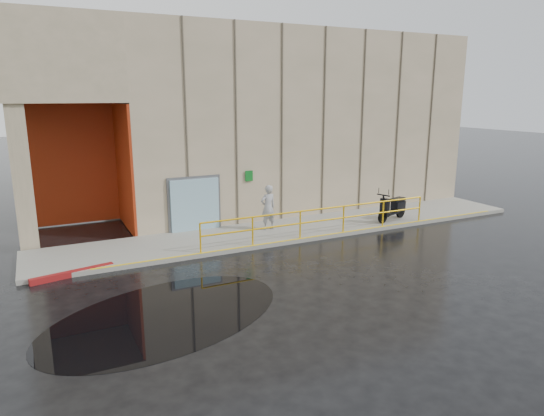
% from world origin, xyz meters
% --- Properties ---
extents(ground, '(120.00, 120.00, 0.00)m').
position_xyz_m(ground, '(0.00, 0.00, 0.00)').
color(ground, black).
rests_on(ground, ground).
extents(sidewalk, '(20.00, 3.00, 0.15)m').
position_xyz_m(sidewalk, '(4.00, 4.50, 0.07)').
color(sidewalk, gray).
rests_on(sidewalk, ground).
extents(building, '(20.00, 10.17, 8.00)m').
position_xyz_m(building, '(5.10, 10.98, 4.21)').
color(building, gray).
rests_on(building, ground).
extents(guardrail, '(9.56, 0.06, 1.03)m').
position_xyz_m(guardrail, '(4.25, 3.15, 0.68)').
color(guardrail, '#E3A70B').
rests_on(guardrail, sidewalk).
extents(person, '(0.69, 0.50, 1.76)m').
position_xyz_m(person, '(2.75, 4.71, 1.03)').
color(person, '#9A9B9F').
rests_on(person, sidewalk).
extents(scooter, '(1.91, 1.11, 1.44)m').
position_xyz_m(scooter, '(8.03, 3.70, 0.98)').
color(scooter, black).
rests_on(scooter, sidewalk).
extents(red_curb, '(2.39, 0.66, 0.18)m').
position_xyz_m(red_curb, '(-4.49, 3.10, 0.09)').
color(red_curb, maroon).
rests_on(red_curb, ground).
extents(puddle, '(7.25, 5.72, 0.01)m').
position_xyz_m(puddle, '(-2.67, -0.73, 0.00)').
color(puddle, black).
rests_on(puddle, ground).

